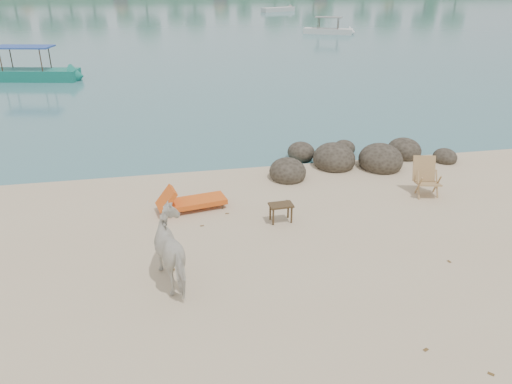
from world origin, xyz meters
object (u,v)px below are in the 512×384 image
side_table (281,214)px  deck_chair (429,179)px  boat_near (24,52)px  cow (176,251)px  boulders (354,159)px  lounge_chair (196,199)px

side_table → deck_chair: (4.34, 0.73, 0.29)m
boat_near → side_table: bearing=-51.0°
cow → deck_chair: bearing=-174.8°
boulders → side_table: size_ratio=10.91×
cow → lounge_chair: (0.64, 3.23, -0.42)m
deck_chair → side_table: bearing=-156.8°
boulders → deck_chair: size_ratio=6.09×
boulders → lounge_chair: (-5.24, -2.24, 0.08)m
boulders → cow: bearing=-137.1°
deck_chair → boulders: bearing=126.2°
lounge_chair → side_table: bearing=-40.0°
deck_chair → cow: bearing=-144.4°
cow → side_table: bearing=-158.5°
boulders → lounge_chair: 5.70m
cow → side_table: cow is taller
boulders → boat_near: boat_near is taller
boulders → lounge_chair: size_ratio=3.28×
boat_near → deck_chair: bearing=-40.9°
side_table → boat_near: bearing=113.8°
side_table → boat_near: 22.19m
cow → deck_chair: cow is taller
side_table → deck_chair: bearing=6.8°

